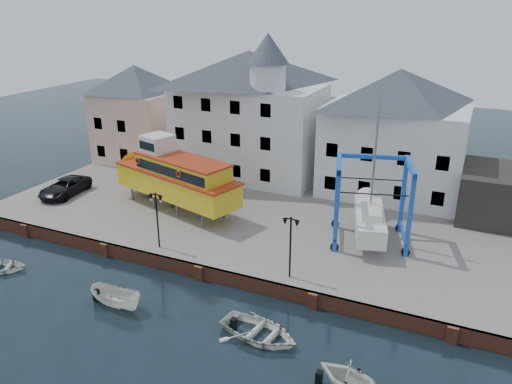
% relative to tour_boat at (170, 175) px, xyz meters
% --- Properties ---
extents(ground, '(140.00, 140.00, 0.00)m').
position_rel_tour_boat_xyz_m(ground, '(7.39, -7.94, -3.87)').
color(ground, black).
rests_on(ground, ground).
extents(hardstanding, '(44.00, 22.00, 1.00)m').
position_rel_tour_boat_xyz_m(hardstanding, '(7.39, 3.06, -3.37)').
color(hardstanding, slate).
rests_on(hardstanding, ground).
extents(quay_wall, '(44.00, 0.47, 1.00)m').
position_rel_tour_boat_xyz_m(quay_wall, '(7.39, -7.83, -3.37)').
color(quay_wall, brown).
rests_on(quay_wall, ground).
extents(building_pink, '(8.00, 7.00, 10.30)m').
position_rel_tour_boat_xyz_m(building_pink, '(-10.61, 10.06, 2.28)').
color(building_pink, '#CFA68C').
rests_on(building_pink, hardstanding).
extents(building_white_main, '(14.00, 8.30, 14.00)m').
position_rel_tour_boat_xyz_m(building_white_main, '(2.52, 10.46, 3.47)').
color(building_white_main, silver).
rests_on(building_white_main, hardstanding).
extents(building_white_right, '(12.00, 8.00, 11.20)m').
position_rel_tour_boat_xyz_m(building_white_right, '(16.39, 11.06, 2.73)').
color(building_white_right, silver).
rests_on(building_white_right, hardstanding).
extents(lamp_post_left, '(1.12, 0.32, 4.20)m').
position_rel_tour_boat_xyz_m(lamp_post_left, '(3.39, -6.74, 0.30)').
color(lamp_post_left, black).
rests_on(lamp_post_left, hardstanding).
extents(lamp_post_right, '(1.12, 0.32, 4.20)m').
position_rel_tour_boat_xyz_m(lamp_post_right, '(13.39, -6.74, 0.30)').
color(lamp_post_right, black).
rests_on(lamp_post_right, hardstanding).
extents(tour_boat, '(14.36, 7.09, 6.09)m').
position_rel_tour_boat_xyz_m(tour_boat, '(0.00, 0.00, 0.00)').
color(tour_boat, '#59595E').
rests_on(tour_boat, hardstanding).
extents(travel_lift, '(6.39, 8.00, 11.71)m').
position_rel_tour_boat_xyz_m(travel_lift, '(16.65, 1.14, -0.91)').
color(travel_lift, '#1E5AB0').
rests_on(travel_lift, hardstanding).
extents(van, '(3.06, 5.61, 1.49)m').
position_rel_tour_boat_xyz_m(van, '(-10.37, -1.64, -2.13)').
color(van, black).
rests_on(van, hardstanding).
extents(motorboat_a, '(3.74, 1.50, 1.43)m').
position_rel_tour_boat_xyz_m(motorboat_a, '(4.42, -12.83, -3.87)').
color(motorboat_a, white).
rests_on(motorboat_a, ground).
extents(motorboat_b, '(5.13, 4.02, 0.97)m').
position_rel_tour_boat_xyz_m(motorboat_b, '(13.59, -11.94, -3.87)').
color(motorboat_b, white).
rests_on(motorboat_b, ground).
extents(motorboat_d, '(4.51, 4.02, 0.77)m').
position_rel_tour_boat_xyz_m(motorboat_d, '(-5.93, -12.70, -3.87)').
color(motorboat_d, white).
rests_on(motorboat_d, ground).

